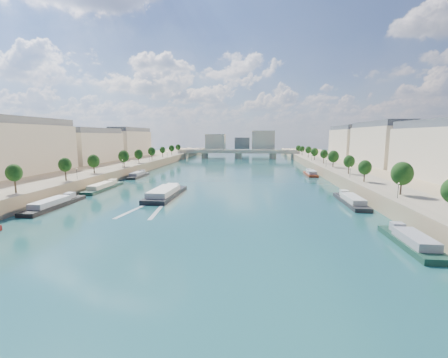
# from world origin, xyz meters

# --- Properties ---
(ground) EXTENTS (700.00, 700.00, 0.00)m
(ground) POSITION_xyz_m (0.00, 100.00, 0.00)
(ground) COLOR #0B2F34
(ground) RESTS_ON ground
(quay_left) EXTENTS (44.00, 520.00, 5.00)m
(quay_left) POSITION_xyz_m (-72.00, 100.00, 2.50)
(quay_left) COLOR #9E8460
(quay_left) RESTS_ON ground
(quay_right) EXTENTS (44.00, 520.00, 5.00)m
(quay_right) POSITION_xyz_m (72.00, 100.00, 2.50)
(quay_right) COLOR #9E8460
(quay_right) RESTS_ON ground
(pave_left) EXTENTS (14.00, 520.00, 0.10)m
(pave_left) POSITION_xyz_m (-57.00, 100.00, 5.05)
(pave_left) COLOR gray
(pave_left) RESTS_ON quay_left
(pave_right) EXTENTS (14.00, 520.00, 0.10)m
(pave_right) POSITION_xyz_m (57.00, 100.00, 5.05)
(pave_right) COLOR gray
(pave_right) RESTS_ON quay_right
(trees_left) EXTENTS (4.80, 268.80, 8.26)m
(trees_left) POSITION_xyz_m (-55.00, 102.00, 10.48)
(trees_left) COLOR #382B1E
(trees_left) RESTS_ON ground
(trees_right) EXTENTS (4.80, 268.80, 8.26)m
(trees_right) POSITION_xyz_m (55.00, 110.00, 10.48)
(trees_right) COLOR #382B1E
(trees_right) RESTS_ON ground
(lamps_left) EXTENTS (0.36, 200.36, 4.28)m
(lamps_left) POSITION_xyz_m (-52.50, 90.00, 7.78)
(lamps_left) COLOR black
(lamps_left) RESTS_ON ground
(lamps_right) EXTENTS (0.36, 200.36, 4.28)m
(lamps_right) POSITION_xyz_m (52.50, 105.00, 7.78)
(lamps_right) COLOR black
(lamps_right) RESTS_ON ground
(buildings_left) EXTENTS (16.00, 226.00, 23.20)m
(buildings_left) POSITION_xyz_m (-85.00, 112.00, 16.45)
(buildings_left) COLOR beige
(buildings_left) RESTS_ON ground
(buildings_right) EXTENTS (16.00, 226.00, 23.20)m
(buildings_right) POSITION_xyz_m (85.00, 112.00, 16.45)
(buildings_right) COLOR beige
(buildings_right) RESTS_ON ground
(skyline) EXTENTS (79.00, 42.00, 22.00)m
(skyline) POSITION_xyz_m (3.19, 319.52, 14.66)
(skyline) COLOR beige
(skyline) RESTS_ON ground
(bridge) EXTENTS (112.00, 12.00, 8.15)m
(bridge) POSITION_xyz_m (0.00, 244.76, 5.08)
(bridge) COLOR #C1B79E
(bridge) RESTS_ON ground
(tour_barge) EXTENTS (8.69, 28.82, 3.89)m
(tour_barge) POSITION_xyz_m (-16.58, 65.01, 1.10)
(tour_barge) COLOR black
(tour_barge) RESTS_ON ground
(wake) EXTENTS (10.76, 25.98, 0.04)m
(wake) POSITION_xyz_m (-16.58, 48.43, 0.02)
(wake) COLOR silver
(wake) RESTS_ON ground
(moored_barges_left) EXTENTS (5.00, 159.18, 3.60)m
(moored_barges_left) POSITION_xyz_m (-45.50, 44.01, 0.84)
(moored_barges_left) COLOR #172333
(moored_barges_left) RESTS_ON ground
(moored_barges_right) EXTENTS (5.00, 166.51, 3.60)m
(moored_barges_right) POSITION_xyz_m (45.50, 45.83, 0.84)
(moored_barges_right) COLOR black
(moored_barges_right) RESTS_ON ground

